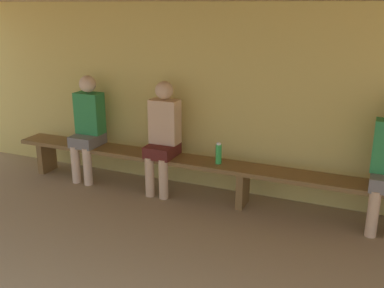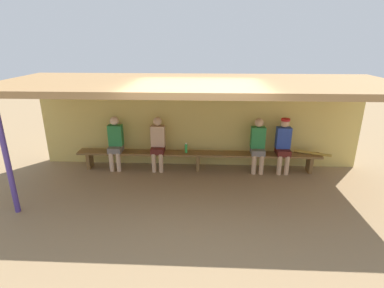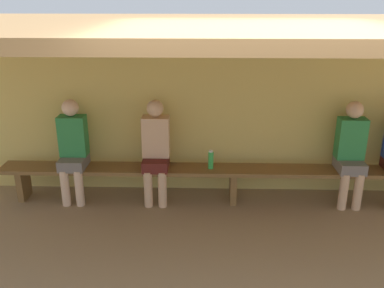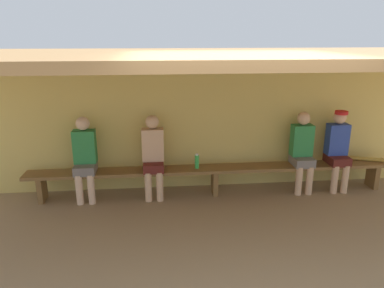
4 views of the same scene
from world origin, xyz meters
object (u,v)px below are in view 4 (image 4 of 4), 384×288
at_px(baseball_bat, 377,160).
at_px(water_bottle_green, 197,161).
at_px(player_in_white, 153,153).
at_px(player_leftmost, 85,156).
at_px(player_rightmost, 302,149).
at_px(bench, 215,172).
at_px(player_near_post, 338,147).

bearing_deg(baseball_bat, water_bottle_green, -160.02).
height_order(player_in_white, player_leftmost, same).
xyz_separation_m(player_leftmost, baseball_bat, (4.83, -0.00, -0.24)).
distance_m(player_rightmost, baseball_bat, 1.35).
relative_size(player_leftmost, water_bottle_green, 5.46).
distance_m(player_in_white, player_leftmost, 1.06).
height_order(bench, player_in_white, player_in_white).
height_order(player_near_post, player_in_white, player_near_post).
bearing_deg(player_rightmost, bench, -179.88).
xyz_separation_m(player_rightmost, player_leftmost, (-3.50, 0.00, 0.00)).
bearing_deg(player_in_white, player_leftmost, 180.00).
xyz_separation_m(player_in_white, baseball_bat, (3.77, -0.00, -0.24)).
distance_m(player_near_post, player_in_white, 3.05).
bearing_deg(player_near_post, baseball_bat, -0.28).
distance_m(player_rightmost, player_leftmost, 3.50).
bearing_deg(player_leftmost, baseball_bat, -0.04).
distance_m(player_leftmost, water_bottle_green, 1.76).
bearing_deg(player_in_white, player_near_post, 0.01).
xyz_separation_m(player_near_post, player_rightmost, (-0.61, -0.00, -0.02)).
height_order(player_rightmost, player_leftmost, same).
relative_size(bench, baseball_bat, 7.01).
bearing_deg(player_in_white, bench, -0.18).
height_order(player_in_white, water_bottle_green, player_in_white).
relative_size(player_in_white, baseball_bat, 1.56).
relative_size(bench, player_leftmost, 4.49).
bearing_deg(player_in_white, water_bottle_green, -0.54).
distance_m(bench, player_near_post, 2.09).
relative_size(player_near_post, player_rightmost, 1.01).
bearing_deg(player_near_post, bench, -179.90).
bearing_deg(bench, player_rightmost, 0.12).
distance_m(player_in_white, water_bottle_green, 0.71).
height_order(bench, player_near_post, player_near_post).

